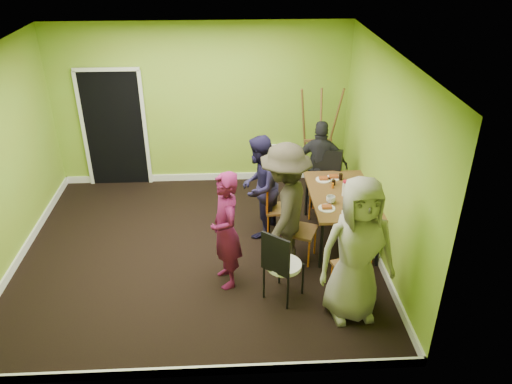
% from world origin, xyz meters
% --- Properties ---
extents(ground, '(5.00, 5.00, 0.00)m').
position_xyz_m(ground, '(0.00, 0.00, 0.00)').
color(ground, black).
rests_on(ground, ground).
extents(room_walls, '(5.04, 4.54, 2.82)m').
position_xyz_m(room_walls, '(-0.02, 0.04, 0.99)').
color(room_walls, '#88A32A').
rests_on(room_walls, ground).
extents(dining_table, '(0.90, 1.50, 0.75)m').
position_xyz_m(dining_table, '(2.05, 0.22, 0.70)').
color(dining_table, black).
rests_on(dining_table, ground).
extents(chair_left_far, '(0.39, 0.38, 0.88)m').
position_xyz_m(chair_left_far, '(1.07, 0.43, 0.49)').
color(chair_left_far, '#D56314').
rests_on(chair_left_far, ground).
extents(chair_left_near, '(0.52, 0.52, 0.97)m').
position_xyz_m(chair_left_near, '(1.34, -0.20, 0.54)').
color(chair_left_near, '#D56314').
rests_on(chair_left_near, ground).
extents(chair_back_end, '(0.57, 0.62, 1.05)m').
position_xyz_m(chair_back_end, '(1.98, 1.04, 0.75)').
color(chair_back_end, '#D56314').
rests_on(chair_back_end, ground).
extents(chair_front_end, '(0.46, 0.46, 0.89)m').
position_xyz_m(chair_front_end, '(1.94, -1.10, 0.50)').
color(chair_front_end, '#D56314').
rests_on(chair_front_end, ground).
extents(chair_bentwood, '(0.54, 0.55, 1.00)m').
position_xyz_m(chair_bentwood, '(1.06, -1.08, 0.55)').
color(chair_bentwood, black).
rests_on(chair_bentwood, ground).
extents(easel, '(0.72, 0.68, 1.81)m').
position_xyz_m(easel, '(1.99, 1.93, 0.89)').
color(easel, brown).
rests_on(easel, ground).
extents(plate_near_left, '(0.23, 0.23, 0.01)m').
position_xyz_m(plate_near_left, '(1.86, 0.67, 0.76)').
color(plate_near_left, white).
rests_on(plate_near_left, dining_table).
extents(plate_near_right, '(0.23, 0.23, 0.01)m').
position_xyz_m(plate_near_right, '(1.76, -0.17, 0.76)').
color(plate_near_right, white).
rests_on(plate_near_right, dining_table).
extents(plate_far_back, '(0.21, 0.21, 0.01)m').
position_xyz_m(plate_far_back, '(2.02, 0.72, 0.76)').
color(plate_far_back, white).
rests_on(plate_far_back, dining_table).
extents(plate_far_front, '(0.25, 0.25, 0.01)m').
position_xyz_m(plate_far_front, '(2.06, -0.31, 0.76)').
color(plate_far_front, white).
rests_on(plate_far_front, dining_table).
extents(plate_wall_back, '(0.23, 0.23, 0.01)m').
position_xyz_m(plate_wall_back, '(2.35, 0.39, 0.76)').
color(plate_wall_back, white).
rests_on(plate_wall_back, dining_table).
extents(plate_wall_front, '(0.23, 0.23, 0.01)m').
position_xyz_m(plate_wall_front, '(2.33, 0.08, 0.76)').
color(plate_wall_front, white).
rests_on(plate_wall_front, dining_table).
extents(thermos, '(0.07, 0.07, 0.20)m').
position_xyz_m(thermos, '(2.07, 0.18, 0.85)').
color(thermos, white).
rests_on(thermos, dining_table).
extents(blue_bottle, '(0.07, 0.07, 0.22)m').
position_xyz_m(blue_bottle, '(2.21, -0.13, 0.86)').
color(blue_bottle, blue).
rests_on(blue_bottle, dining_table).
extents(orange_bottle, '(0.03, 0.03, 0.08)m').
position_xyz_m(orange_bottle, '(1.95, 0.41, 0.79)').
color(orange_bottle, '#D56314').
rests_on(orange_bottle, dining_table).
extents(glass_mid, '(0.06, 0.06, 0.09)m').
position_xyz_m(glass_mid, '(1.98, 0.50, 0.79)').
color(glass_mid, black).
rests_on(glass_mid, dining_table).
extents(glass_back, '(0.06, 0.06, 0.10)m').
position_xyz_m(glass_back, '(2.12, 0.66, 0.80)').
color(glass_back, black).
rests_on(glass_back, dining_table).
extents(glass_front, '(0.06, 0.06, 0.10)m').
position_xyz_m(glass_front, '(2.12, -0.21, 0.80)').
color(glass_front, black).
rests_on(glass_front, dining_table).
extents(cup_a, '(0.13, 0.13, 0.10)m').
position_xyz_m(cup_a, '(1.84, -0.02, 0.80)').
color(cup_a, white).
rests_on(cup_a, dining_table).
extents(cup_b, '(0.10, 0.10, 0.09)m').
position_xyz_m(cup_b, '(2.29, 0.31, 0.80)').
color(cup_b, white).
rests_on(cup_b, dining_table).
extents(person_standing, '(0.52, 0.66, 1.58)m').
position_xyz_m(person_standing, '(0.40, -0.70, 0.79)').
color(person_standing, '#560E37').
rests_on(person_standing, ground).
extents(person_left_far, '(0.82, 0.92, 1.55)m').
position_xyz_m(person_left_far, '(0.88, 0.45, 0.78)').
color(person_left_far, '#1A1637').
rests_on(person_left_far, ground).
extents(person_left_near, '(1.05, 1.32, 1.79)m').
position_xyz_m(person_left_near, '(1.16, -0.39, 0.89)').
color(person_left_near, '#2C271D').
rests_on(person_left_near, ground).
extents(person_back_end, '(0.93, 0.53, 1.48)m').
position_xyz_m(person_back_end, '(1.90, 1.19, 0.74)').
color(person_back_end, black).
rests_on(person_back_end, ground).
extents(person_front_end, '(0.94, 0.66, 1.81)m').
position_xyz_m(person_front_end, '(1.88, -1.37, 0.91)').
color(person_front_end, gray).
rests_on(person_front_end, ground).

